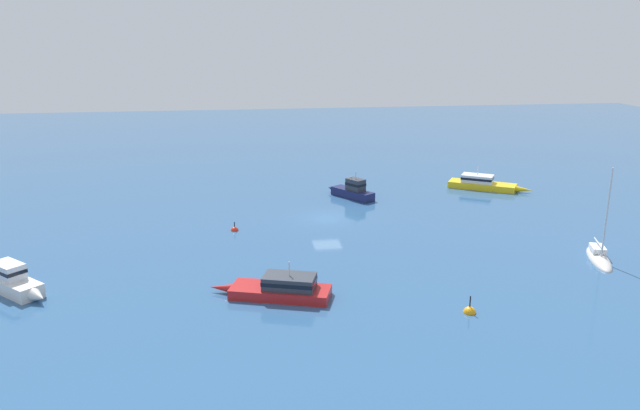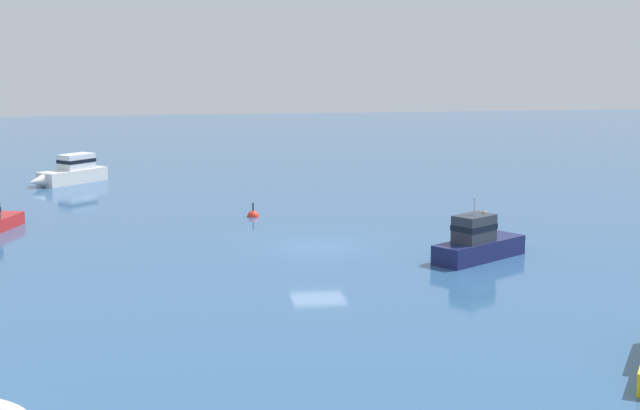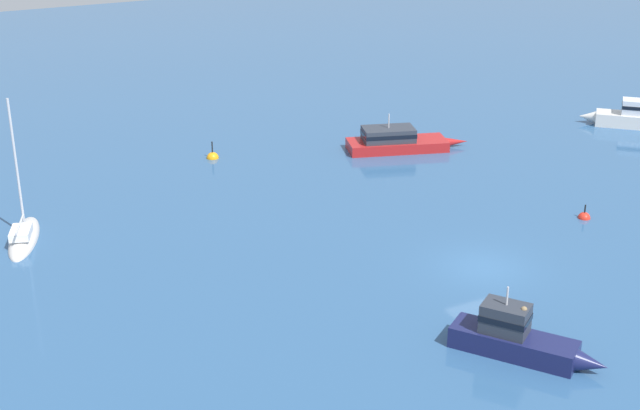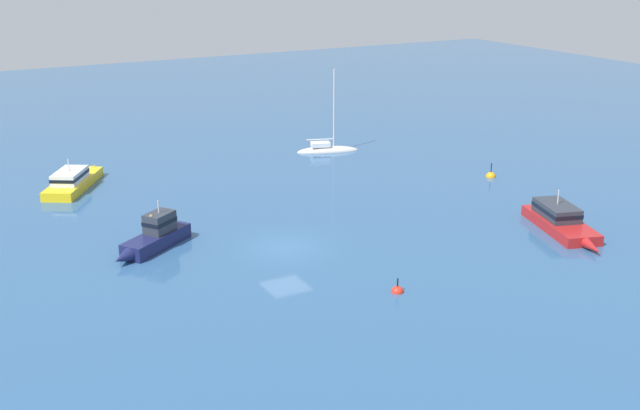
{
  "view_description": "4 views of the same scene",
  "coord_description": "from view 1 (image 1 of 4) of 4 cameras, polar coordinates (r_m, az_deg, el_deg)",
  "views": [
    {
      "loc": [
        8.18,
        53.15,
        16.5
      ],
      "look_at": [
        0.73,
        0.59,
        1.45
      ],
      "focal_mm": 35.09,
      "sensor_mm": 36.0,
      "label": 1
    },
    {
      "loc": [
        -44.18,
        6.76,
        9.71
      ],
      "look_at": [
        -4.09,
        0.55,
        2.71
      ],
      "focal_mm": 54.98,
      "sensor_mm": 36.0,
      "label": 2
    },
    {
      "loc": [
        -24.02,
        -29.77,
        18.42
      ],
      "look_at": [
        -5.45,
        6.01,
        2.0
      ],
      "focal_mm": 50.41,
      "sensor_mm": 36.0,
      "label": 3
    },
    {
      "loc": [
        37.92,
        -18.36,
        16.79
      ],
      "look_at": [
        -0.54,
        2.64,
        2.05
      ],
      "focal_mm": 43.22,
      "sensor_mm": 36.0,
      "label": 4
    }
  ],
  "objects": [
    {
      "name": "motor_cruiser_1",
      "position": [
        40.08,
        -3.53,
        -7.54
      ],
      "size": [
        7.92,
        4.1,
        2.41
      ],
      "rotation": [
        0.0,
        0.0,
        5.97
      ],
      "color": "#B21E1E",
      "rests_on": "ground"
    },
    {
      "name": "sloop",
      "position": [
        50.78,
        24.08,
        -4.44
      ],
      "size": [
        2.94,
        5.5,
        7.54
      ],
      "rotation": [
        0.0,
        0.0,
        1.25
      ],
      "color": "silver",
      "rests_on": "ground"
    },
    {
      "name": "motor_cruiser",
      "position": [
        68.76,
        14.59,
        1.93
      ],
      "size": [
        8.08,
        5.73,
        2.35
      ],
      "rotation": [
        0.0,
        0.0,
        2.59
      ],
      "color": "yellow",
      "rests_on": "ground"
    },
    {
      "name": "powerboat",
      "position": [
        45.16,
        -26.14,
        -6.28
      ],
      "size": [
        5.12,
        5.05,
        1.92
      ],
      "rotation": [
        0.0,
        0.0,
        2.37
      ],
      "color": "silver",
      "rests_on": "ground"
    },
    {
      "name": "motor_cruiser_2",
      "position": [
        63.03,
        2.9,
        1.33
      ],
      "size": [
        4.35,
        5.6,
        2.8
      ],
      "rotation": [
        0.0,
        0.0,
        5.31
      ],
      "color": "#191E4C",
      "rests_on": "ground"
    },
    {
      "name": "mooring_buoy",
      "position": [
        39.21,
        13.47,
        -9.52
      ],
      "size": [
        0.76,
        0.76,
        1.46
      ],
      "color": "orange",
      "rests_on": "ground"
    },
    {
      "name": "ground_plane",
      "position": [
        56.25,
        0.65,
        -1.23
      ],
      "size": [
        160.0,
        160.0,
        0.0
      ],
      "primitive_type": "plane",
      "color": "#2D5684"
    },
    {
      "name": "channel_buoy",
      "position": [
        53.42,
        -7.79,
        -2.31
      ],
      "size": [
        0.65,
        0.65,
        1.08
      ],
      "color": "red",
      "rests_on": "ground"
    }
  ]
}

